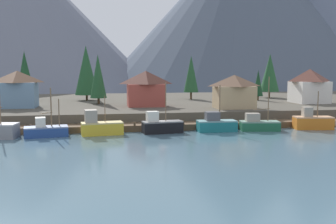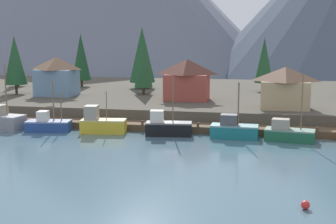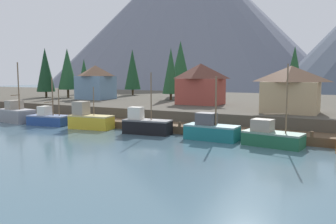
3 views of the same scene
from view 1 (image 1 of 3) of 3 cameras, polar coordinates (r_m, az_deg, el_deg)
name	(u,v)px [view 1 (image 1 of 3)]	position (r m, az deg, el deg)	size (l,w,h in m)	color
ground_plane	(146,119)	(82.84, -3.26, -1.00)	(400.00, 400.00, 1.00)	#476675
dock	(158,126)	(64.99, -1.52, -2.13)	(80.00, 4.00, 1.60)	brown
shoreline_bank	(140,105)	(94.51, -4.07, 0.97)	(400.00, 56.00, 2.50)	#4C473D
mountain_central_peak	(241,11)	(203.03, 10.60, 14.33)	(141.12, 141.12, 77.32)	#475160
mountain_east_peak	(319,10)	(223.52, 21.26, 13.82)	(132.64, 132.64, 81.56)	slate
fishing_boat_blue	(46,130)	(60.93, -17.50, -2.54)	(6.61, 3.72, 7.27)	navy
fishing_boat_yellow	(100,126)	(60.47, -9.93, -2.06)	(6.53, 3.31, 5.98)	gold
fishing_boat_black	(161,126)	(61.28, -1.01, -2.00)	(6.50, 3.11, 7.99)	black
fishing_boat_teal	(216,124)	(63.41, 7.05, -1.78)	(6.30, 2.78, 7.52)	#196B70
fishing_boat_green	(259,124)	(65.48, 13.13, -1.76)	(6.57, 3.52, 8.83)	#1E5B3D
fishing_boat_orange	(312,122)	(69.67, 20.40, -1.33)	(6.58, 3.50, 6.37)	#CC6B1E
house_tan	(234,91)	(76.05, 9.68, 3.02)	(7.57, 5.68, 6.43)	tan
house_red	(146,88)	(79.08, -3.25, 3.51)	(7.80, 5.77, 7.18)	#9E4238
house_blue	(18,89)	(81.84, -21.16, 3.20)	(7.35, 5.97, 7.22)	#6689A8
house_white	(309,86)	(92.65, 20.01, 3.67)	(7.33, 7.32, 7.56)	silver
conifer_near_left	(258,83)	(96.41, 13.06, 4.15)	(2.45, 2.45, 7.33)	#4C3823
conifer_near_right	(191,74)	(97.20, 3.41, 5.59)	(3.69, 3.69, 10.86)	#4C3823
conifer_mid_left	(98,76)	(85.32, -10.20, 5.19)	(3.53, 3.53, 10.71)	#4C3823
conifer_mid_right	(86,70)	(95.53, -11.90, 6.00)	(5.50, 5.50, 13.10)	#4C3823
conifer_centre	(270,73)	(105.69, 14.68, 5.59)	(5.07, 5.07, 11.49)	#4C3823
conifer_far_right	(25,73)	(98.05, -20.24, 5.38)	(4.17, 4.17, 11.74)	#4C3823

